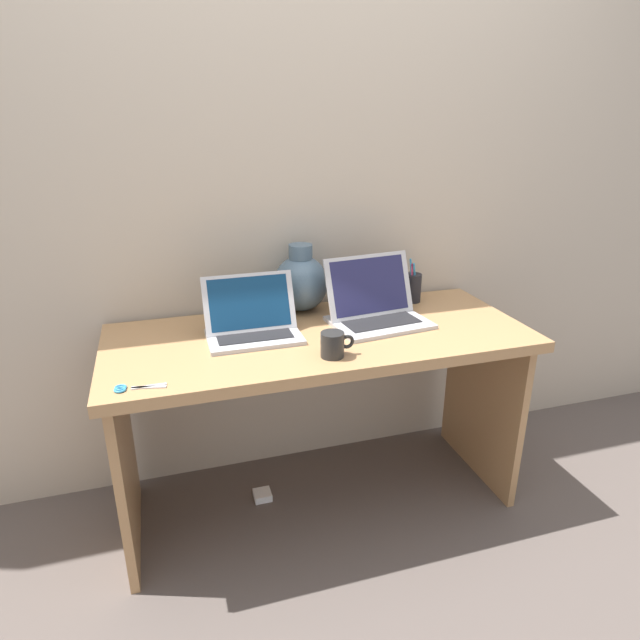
% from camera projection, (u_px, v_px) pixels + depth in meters
% --- Properties ---
extents(ground_plane, '(6.00, 6.00, 0.00)m').
position_uv_depth(ground_plane, '(320.00, 499.00, 2.23)').
color(ground_plane, '#564C47').
extents(back_wall, '(4.40, 0.04, 2.40)m').
position_uv_depth(back_wall, '(293.00, 190.00, 2.12)').
color(back_wall, '#BCAD99').
rests_on(back_wall, ground).
extents(desk, '(1.52, 0.64, 0.74)m').
position_uv_depth(desk, '(320.00, 372.00, 2.02)').
color(desk, '#AD7F51').
rests_on(desk, ground).
extents(laptop_left, '(0.33, 0.22, 0.21)m').
position_uv_depth(laptop_left, '(252.00, 321.00, 1.92)').
color(laptop_left, '#B2B2B7').
rests_on(laptop_left, desk).
extents(laptop_right, '(0.38, 0.30, 0.24)m').
position_uv_depth(laptop_right, '(375.00, 305.00, 2.06)').
color(laptop_right, '#B2B2B7').
rests_on(laptop_right, desk).
extents(green_vase, '(0.21, 0.21, 0.27)m').
position_uv_depth(green_vase, '(301.00, 282.00, 2.16)').
color(green_vase, slate).
rests_on(green_vase, desk).
extents(coffee_mug, '(0.11, 0.08, 0.08)m').
position_uv_depth(coffee_mug, '(333.00, 345.00, 1.77)').
color(coffee_mug, black).
rests_on(coffee_mug, desk).
extents(pen_cup, '(0.08, 0.08, 0.19)m').
position_uv_depth(pen_cup, '(412.00, 287.00, 2.27)').
color(pen_cup, black).
rests_on(pen_cup, desk).
extents(scissors, '(0.15, 0.05, 0.01)m').
position_uv_depth(scissors, '(131.00, 388.00, 1.57)').
color(scissors, '#B7B7BC').
rests_on(scissors, desk).
extents(power_brick, '(0.07, 0.07, 0.03)m').
position_uv_depth(power_brick, '(262.00, 495.00, 2.23)').
color(power_brick, white).
rests_on(power_brick, ground).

